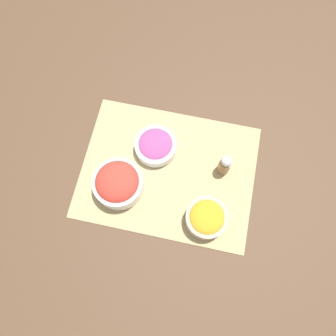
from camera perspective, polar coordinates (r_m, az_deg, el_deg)
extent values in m
plane|color=#422D1E|center=(1.00, 0.00, -0.62)|extent=(3.00, 3.00, 0.00)
cube|color=#937F56|center=(1.00, 0.00, -0.58)|extent=(0.52, 0.40, 0.00)
cylinder|color=silver|center=(1.00, -2.17, 3.81)|extent=(0.13, 0.13, 0.04)
torus|color=silver|center=(0.99, -2.21, 4.22)|extent=(0.12, 0.12, 0.01)
ellipsoid|color=#93386B|center=(0.99, -2.21, 4.22)|extent=(0.10, 0.10, 0.03)
cylinder|color=beige|center=(0.94, 6.64, -8.75)|extent=(0.12, 0.12, 0.05)
torus|color=beige|center=(0.92, 6.81, -8.48)|extent=(0.11, 0.11, 0.01)
ellipsoid|color=orange|center=(0.92, 6.81, -8.48)|extent=(0.10, 0.10, 0.03)
cylinder|color=white|center=(0.97, -8.64, -2.83)|extent=(0.14, 0.14, 0.05)
torus|color=white|center=(0.94, -8.87, -2.38)|extent=(0.14, 0.14, 0.01)
ellipsoid|color=red|center=(0.94, -8.87, -2.38)|extent=(0.12, 0.12, 0.06)
cylinder|color=olive|center=(0.98, 9.78, 0.38)|extent=(0.04, 0.04, 0.06)
sphere|color=#B2B2B7|center=(0.94, 10.18, 1.16)|extent=(0.03, 0.03, 0.03)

